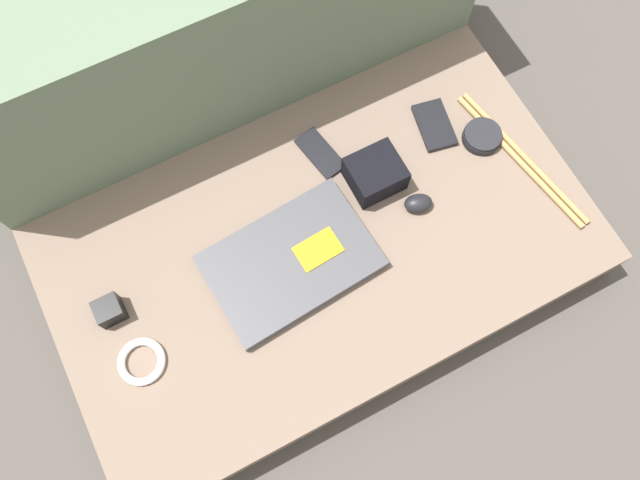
{
  "coord_description": "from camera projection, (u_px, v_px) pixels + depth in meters",
  "views": [
    {
      "loc": [
        -0.19,
        -0.37,
        1.33
      ],
      "look_at": [
        0.0,
        0.0,
        0.14
      ],
      "focal_mm": 35.0,
      "sensor_mm": 36.0,
      "label": 1
    }
  ],
  "objects": [
    {
      "name": "phone_black",
      "position": [
        320.0,
        153.0,
        1.35
      ],
      "size": [
        0.07,
        0.13,
        0.01
      ],
      "rotation": [
        0.0,
        0.0,
        0.18
      ],
      "color": "black",
      "rests_on": "couch_seat"
    },
    {
      "name": "laptop",
      "position": [
        291.0,
        262.0,
        1.26
      ],
      "size": [
        0.35,
        0.24,
        0.03
      ],
      "rotation": [
        0.0,
        0.0,
        0.08
      ],
      "color": "#47474C",
      "rests_on": "couch_seat"
    },
    {
      "name": "couch_backrest",
      "position": [
        226.0,
        52.0,
        1.29
      ],
      "size": [
        1.11,
        0.2,
        0.49
      ],
      "color": "#60755B",
      "rests_on": "ground_plane"
    },
    {
      "name": "computer_mouse",
      "position": [
        418.0,
        203.0,
        1.3
      ],
      "size": [
        0.07,
        0.06,
        0.03
      ],
      "rotation": [
        0.0,
        0.0,
        -0.31
      ],
      "color": "black",
      "rests_on": "couch_seat"
    },
    {
      "name": "speaker_puck",
      "position": [
        482.0,
        136.0,
        1.35
      ],
      "size": [
        0.08,
        0.08,
        0.02
      ],
      "color": "black",
      "rests_on": "couch_seat"
    },
    {
      "name": "couch_seat",
      "position": [
        320.0,
        252.0,
        1.34
      ],
      "size": [
        1.11,
        0.64,
        0.12
      ],
      "color": "#7A6656",
      "rests_on": "ground_plane"
    },
    {
      "name": "charger_brick",
      "position": [
        109.0,
        310.0,
        1.21
      ],
      "size": [
        0.05,
        0.05,
        0.05
      ],
      "color": "black",
      "rests_on": "couch_seat"
    },
    {
      "name": "drumstick_pair",
      "position": [
        521.0,
        158.0,
        1.34
      ],
      "size": [
        0.09,
        0.38,
        0.01
      ],
      "rotation": [
        0.0,
        0.0,
        0.17
      ],
      "color": "tan",
      "rests_on": "couch_seat"
    },
    {
      "name": "phone_silver",
      "position": [
        434.0,
        125.0,
        1.37
      ],
      "size": [
        0.09,
        0.13,
        0.01
      ],
      "rotation": [
        0.0,
        0.0,
        -0.19
      ],
      "color": "black",
      "rests_on": "couch_seat"
    },
    {
      "name": "cable_coil",
      "position": [
        141.0,
        362.0,
        1.2
      ],
      "size": [
        0.09,
        0.09,
        0.02
      ],
      "color": "white",
      "rests_on": "couch_seat"
    },
    {
      "name": "camera_pouch",
      "position": [
        375.0,
        174.0,
        1.3
      ],
      "size": [
        0.11,
        0.1,
        0.07
      ],
      "color": "black",
      "rests_on": "couch_seat"
    },
    {
      "name": "ground_plane",
      "position": [
        320.0,
        260.0,
        1.4
      ],
      "size": [
        8.0,
        8.0,
        0.0
      ],
      "primitive_type": "plane",
      "color": "#4C4742"
    }
  ]
}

